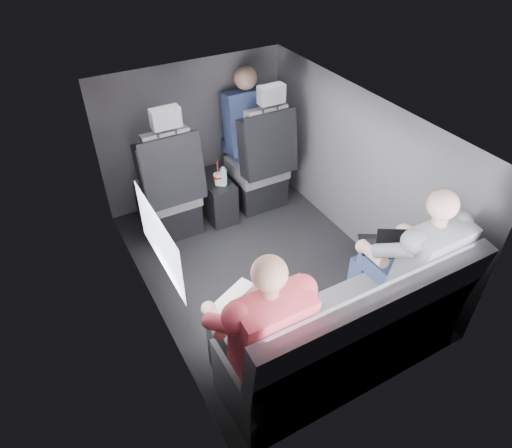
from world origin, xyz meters
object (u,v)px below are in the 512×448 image
water_bottle (223,177)px  passenger_rear_left (258,329)px  center_console (216,197)px  laptop_white (245,304)px  passenger_front_right (246,123)px  soda_cup (218,179)px  front_seat_right (260,168)px  laptop_black (389,245)px  rear_bench (346,337)px  passenger_rear_right (411,261)px  front_seat_left (169,195)px

water_bottle → passenger_rear_left: passenger_rear_left is taller
center_console → laptop_white: size_ratio=1.09×
passenger_rear_left → passenger_front_right: passenger_front_right is taller
soda_cup → water_bottle: size_ratio=1.40×
front_seat_right → water_bottle: bearing=-168.1°
soda_cup → water_bottle: soda_cup is taller
passenger_front_right → center_console: bearing=-154.0°
water_bottle → passenger_front_right: (0.42, 0.35, 0.27)m
water_bottle → laptop_black: size_ratio=0.43×
front_seat_right → passenger_rear_left: bearing=-119.7°
rear_bench → soda_cup: bearing=90.4°
laptop_black → passenger_front_right: 1.88m
water_bottle → passenger_rear_left: size_ratio=0.14×
laptop_white → water_bottle: bearing=68.8°
soda_cup → passenger_front_right: 0.64m
front_seat_right → passenger_rear_right: bearing=-86.9°
front_seat_right → rear_bench: 1.96m
front_seat_left → laptop_white: (-0.11, -1.62, 0.23)m
front_seat_right → rear_bench: size_ratio=0.79×
passenger_rear_right → center_console: bearing=106.5°
passenger_rear_left → laptop_black: bearing=9.9°
laptop_black → passenger_rear_right: 0.19m
laptop_black → passenger_rear_right: size_ratio=0.34×
passenger_rear_right → passenger_rear_left: bearing=-180.0°
front_seat_left → passenger_front_right: passenger_front_right is taller
soda_cup → passenger_front_right: size_ratio=0.29×
rear_bench → passenger_rear_left: passenger_rear_left is taller
laptop_white → passenger_rear_right: bearing=-9.8°
front_seat_right → passenger_front_right: (-0.00, 0.26, 0.36)m
front_seat_left → laptop_black: (0.99, -1.61, 0.23)m
soda_cup → laptop_white: laptop_white is taller
front_seat_right → water_bottle: size_ratio=7.09×
rear_bench → laptop_white: rear_bench is taller
front_seat_left → soda_cup: size_ratio=5.07×
front_seat_right → laptop_black: 1.63m
laptop_white → passenger_rear_left: bearing=-95.7°
front_seat_right → passenger_rear_right: size_ratio=1.02×
front_seat_right → center_console: (-0.45, 0.04, -0.20)m
front_seat_left → water_bottle: 0.49m
front_seat_left → laptop_white: size_ratio=2.87×
front_seat_left → passenger_rear_right: 2.08m
center_console → water_bottle: size_ratio=2.69×
front_seat_left → front_seat_right: (0.90, 0.00, 0.00)m
center_console → laptop_black: bearing=-72.0°
soda_cup → passenger_rear_right: (0.56, -1.74, 0.17)m
soda_cup → laptop_white: 1.65m
front_seat_left → front_seat_right: 0.90m
soda_cup → passenger_rear_left: passenger_rear_left is taller
water_bottle → laptop_white: size_ratio=0.40×
soda_cup → passenger_rear_left: 1.84m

